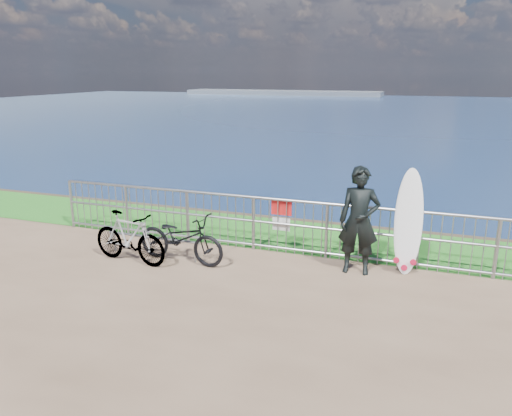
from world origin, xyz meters
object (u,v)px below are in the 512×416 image
at_px(surfboard, 408,225).
at_px(bicycle_near, 181,238).
at_px(bicycle_far, 129,237).
at_px(surfer, 359,221).

distance_m(surfboard, bicycle_near, 4.20).
xyz_separation_m(surfboard, bicycle_far, (-4.97, -1.31, -0.38)).
bearing_deg(surfboard, surfer, -157.95).
distance_m(surfer, bicycle_near, 3.34).
height_order(surfer, bicycle_far, surfer).
xyz_separation_m(surfer, bicycle_near, (-3.24, -0.62, -0.49)).
distance_m(surfer, surfboard, 0.90).
relative_size(surfer, bicycle_near, 1.07).
bearing_deg(surfer, bicycle_near, -173.12).
height_order(surfboard, bicycle_near, surfboard).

